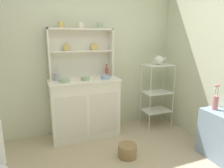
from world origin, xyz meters
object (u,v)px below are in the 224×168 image
object	(u,v)px
floor_basket	(127,151)
utensil_jar	(57,77)
bowl_mixing_large	(64,80)
jam_bottle	(107,72)
flower_vase	(215,101)
bakers_rack	(157,89)
hutch_cabinet	(85,107)
porcelain_teapot	(159,60)
cup_gold_0	(61,25)
hutch_shelf_unit	(81,50)
side_shelf_blue	(219,136)

from	to	relation	value
floor_basket	utensil_jar	world-z (taller)	utensil_jar
floor_basket	bowl_mixing_large	bearing A→B (deg)	133.09
jam_bottle	flower_vase	xyz separation A→B (m)	(1.05, -1.19, -0.25)
jam_bottle	bakers_rack	bearing A→B (deg)	-13.29
hutch_cabinet	floor_basket	distance (m)	0.94
hutch_cabinet	porcelain_teapot	size ratio (longest dim) A/B	4.37
cup_gold_0	jam_bottle	size ratio (longest dim) A/B	0.46
bakers_rack	bowl_mixing_large	distance (m)	1.55
hutch_cabinet	hutch_shelf_unit	xyz separation A→B (m)	(-0.00, 0.16, 0.88)
porcelain_teapot	flower_vase	bearing A→B (deg)	-77.86
hutch_cabinet	hutch_shelf_unit	world-z (taller)	hutch_shelf_unit
jam_bottle	porcelain_teapot	distance (m)	0.87
hutch_shelf_unit	bowl_mixing_large	world-z (taller)	hutch_shelf_unit
hutch_cabinet	floor_basket	bearing A→B (deg)	-65.47
hutch_shelf_unit	flower_vase	distance (m)	2.01
bowl_mixing_large	bakers_rack	bearing A→B (deg)	-1.41
floor_basket	porcelain_teapot	xyz separation A→B (m)	(0.86, 0.67, 1.08)
side_shelf_blue	porcelain_teapot	size ratio (longest dim) A/B	2.57
side_shelf_blue	bakers_rack	bearing A→B (deg)	100.80
jam_bottle	utensil_jar	world-z (taller)	utensil_jar
floor_basket	flower_vase	distance (m)	1.30
utensil_jar	flower_vase	xyz separation A→B (m)	(1.82, -1.18, -0.23)
jam_bottle	porcelain_teapot	size ratio (longest dim) A/B	0.83
porcelain_teapot	cup_gold_0	bearing A→B (deg)	171.21
bowl_mixing_large	jam_bottle	xyz separation A→B (m)	(0.69, 0.16, 0.06)
hutch_shelf_unit	cup_gold_0	size ratio (longest dim) A/B	10.76
porcelain_teapot	jam_bottle	bearing A→B (deg)	166.69
cup_gold_0	bowl_mixing_large	size ratio (longest dim) A/B	0.57
hutch_shelf_unit	cup_gold_0	xyz separation A→B (m)	(-0.29, -0.04, 0.36)
side_shelf_blue	flower_vase	world-z (taller)	flower_vase
bakers_rack	porcelain_teapot	xyz separation A→B (m)	(-0.00, 0.00, 0.49)
bakers_rack	side_shelf_blue	bearing A→B (deg)	-79.20
bowl_mixing_large	utensil_jar	world-z (taller)	utensil_jar
floor_basket	flower_vase	bearing A→B (deg)	-16.42
bowl_mixing_large	jam_bottle	world-z (taller)	jam_bottle
bakers_rack	bowl_mixing_large	world-z (taller)	bakers_rack
side_shelf_blue	bowl_mixing_large	distance (m)	2.18
bowl_mixing_large	flower_vase	distance (m)	2.03
bowl_mixing_large	flower_vase	size ratio (longest dim) A/B	0.48
hutch_cabinet	bakers_rack	world-z (taller)	bakers_rack
floor_basket	bakers_rack	bearing A→B (deg)	37.78
bakers_rack	cup_gold_0	world-z (taller)	cup_gold_0
cup_gold_0	utensil_jar	bearing A→B (deg)	-156.05
cup_gold_0	flower_vase	size ratio (longest dim) A/B	0.27
floor_basket	jam_bottle	distance (m)	1.25
hutch_shelf_unit	bowl_mixing_large	xyz separation A→B (m)	(-0.31, -0.24, -0.41)
bakers_rack	hutch_cabinet	bearing A→B (deg)	174.81
porcelain_teapot	bakers_rack	bearing A→B (deg)	-0.00
hutch_shelf_unit	flower_vase	xyz separation A→B (m)	(1.43, -1.26, -0.61)
cup_gold_0	porcelain_teapot	world-z (taller)	cup_gold_0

